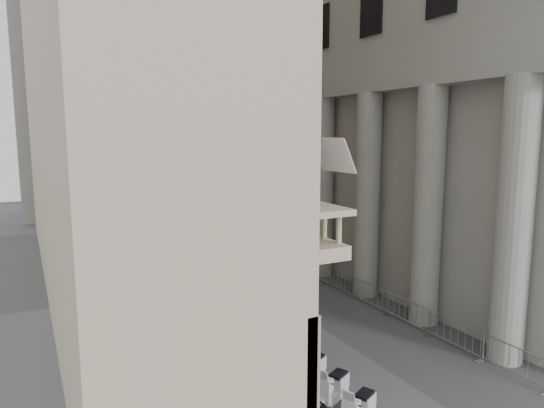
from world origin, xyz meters
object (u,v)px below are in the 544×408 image
at_px(street_lamp, 175,196).
at_px(pedestrian_a, 214,251).
at_px(security_tent, 187,212).
at_px(pedestrian_b, 226,234).
at_px(info_kiosk, 173,273).

relative_size(street_lamp, pedestrian_a, 4.37).
xyz_separation_m(security_tent, pedestrian_b, (3.55, 2.04, -2.24)).
relative_size(security_tent, street_lamp, 0.55).
relative_size(street_lamp, info_kiosk, 4.01).
distance_m(pedestrian_a, pedestrian_b, 5.75).
distance_m(info_kiosk, pedestrian_a, 5.15).
distance_m(security_tent, street_lamp, 6.12).
xyz_separation_m(security_tent, info_kiosk, (-2.83, -6.67, -1.99)).
bearing_deg(pedestrian_b, security_tent, 72.86).
relative_size(info_kiosk, pedestrian_b, 1.32).
bearing_deg(street_lamp, pedestrian_a, 57.94).
relative_size(security_tent, info_kiosk, 2.20).
bearing_deg(pedestrian_a, info_kiosk, 32.39).
bearing_deg(pedestrian_a, pedestrian_b, -132.44).
relative_size(info_kiosk, pedestrian_a, 1.09).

